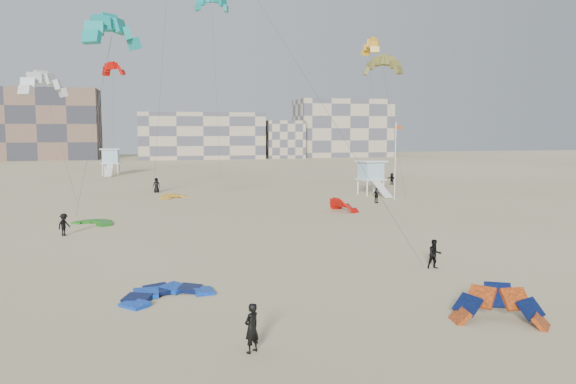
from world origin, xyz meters
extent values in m
plane|color=beige|center=(0.00, 0.00, 0.00)|extent=(320.00, 320.00, 0.00)
imported|color=black|center=(1.71, -2.53, 0.87)|extent=(0.76, 0.72, 1.74)
imported|color=black|center=(13.41, 6.75, 0.81)|extent=(0.84, 0.68, 1.62)
imported|color=black|center=(-7.99, 21.60, 0.81)|extent=(1.11, 1.20, 1.62)
imported|color=black|center=(20.79, 33.45, 0.79)|extent=(0.86, 0.98, 1.59)
imported|color=black|center=(-1.54, 48.74, 0.90)|extent=(0.98, 0.73, 1.81)
imported|color=black|center=(30.29, 51.41, 0.82)|extent=(1.03, 1.58, 1.63)
cylinder|color=#3F3F3F|center=(-5.83, 22.58, 7.65)|extent=(3.31, 2.44, 13.30)
cylinder|color=#3F3F3F|center=(8.57, 18.54, 12.25)|extent=(5.46, 29.32, 22.53)
cylinder|color=#3F3F3F|center=(-9.19, 29.59, 6.09)|extent=(2.42, 0.35, 10.19)
cylinder|color=#3F3F3F|center=(-0.51, 40.91, 15.50)|extent=(2.67, 11.08, 29.01)
cylinder|color=#3F3F3F|center=(21.43, 30.69, 7.32)|extent=(2.61, 0.42, 12.64)
cylinder|color=#3F3F3F|center=(26.34, 48.82, 9.51)|extent=(1.47, 1.08, 17.03)
cylinder|color=#3F3F3F|center=(6.42, 54.04, 12.32)|extent=(0.92, 0.65, 22.64)
cylinder|color=#3F3F3F|center=(-6.99, 57.89, 8.34)|extent=(0.19, 4.71, 14.68)
cube|color=white|center=(22.91, 40.56, 1.85)|extent=(3.17, 3.17, 0.14)
cube|color=#9FC5D9|center=(22.91, 40.56, 2.90)|extent=(2.60, 2.60, 1.97)
cube|color=white|center=(22.91, 40.56, 3.97)|extent=(3.28, 3.28, 0.16)
cube|color=white|center=(22.91, 37.89, 0.89)|extent=(1.42, 2.92, 1.64)
cube|color=white|center=(-8.99, 77.49, 2.04)|extent=(3.22, 3.22, 0.15)
cube|color=#9FC5D9|center=(-8.99, 77.49, 3.21)|extent=(2.64, 2.64, 2.18)
cube|color=white|center=(-8.99, 77.49, 4.39)|extent=(3.33, 3.33, 0.17)
cube|color=white|center=(-8.99, 74.55, 0.98)|extent=(1.26, 3.15, 1.81)
cylinder|color=white|center=(23.68, 35.43, 4.20)|extent=(0.10, 0.10, 8.39)
cube|color=#AD4217|center=(23.99, 35.43, 7.87)|extent=(0.63, 0.02, 0.42)
cube|color=brown|center=(-30.00, 134.00, 9.00)|extent=(28.00, 14.00, 18.00)
cube|color=tan|center=(10.00, 130.00, 6.00)|extent=(32.00, 16.00, 12.00)
cube|color=tan|center=(50.00, 132.00, 8.00)|extent=(26.00, 14.00, 16.00)
cube|color=tan|center=(32.00, 128.00, 5.00)|extent=(10.00, 10.00, 10.00)
camera|label=1|loc=(-1.27, -20.87, 7.61)|focal=35.00mm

